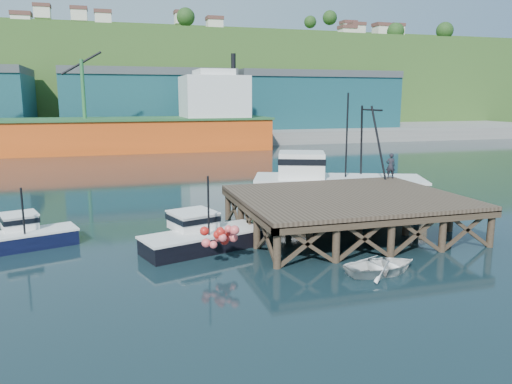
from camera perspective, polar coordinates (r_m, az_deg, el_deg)
name	(u,v)px	position (r m, az deg, el deg)	size (l,w,h in m)	color
ground	(252,239)	(26.75, -0.45, -5.44)	(300.00, 300.00, 0.00)	black
wharf	(348,199)	(28.10, 10.49, -0.76)	(12.00, 10.00, 2.62)	brown
far_quay	(148,133)	(95.17, -12.28, 6.62)	(160.00, 40.00, 2.00)	gray
warehouse_mid	(149,103)	(89.97, -12.17, 9.91)	(28.00, 16.00, 9.00)	#1A4856
warehouse_right	(309,103)	(97.06, 6.06, 10.13)	(30.00, 16.00, 9.00)	#1A4856
cargo_ship	(97,128)	(72.82, -17.69, 6.99)	(55.50, 10.00, 13.75)	#F25616
hillside	(136,82)	(124.94, -13.55, 12.09)	(220.00, 50.00, 22.00)	#2D511E
boat_navy	(23,235)	(27.91, -25.12, -4.44)	(5.38, 3.55, 3.16)	black
boat_black	(201,235)	(25.18, -6.35, -4.90)	(6.53, 5.42, 3.79)	black
trawler	(335,183)	(35.09, 9.02, 1.01)	(12.33, 8.02, 7.78)	#DABB8D
dinghy	(382,266)	(22.33, 14.18, -8.16)	(2.39, 3.35, 0.69)	white
dockworker	(391,166)	(34.50, 15.13, 2.91)	(0.62, 0.41, 1.70)	black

